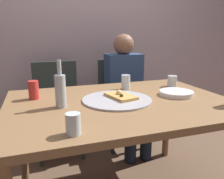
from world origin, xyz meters
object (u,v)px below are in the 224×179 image
object	(u,v)px
wine_bottle	(60,90)
short_glass	(126,82)
wine_glass	(172,81)
chair_left	(57,102)
pizza_tray	(117,100)
dining_table	(121,112)
guest_in_sweater	(127,87)
tumbler_near	(73,124)
soda_can	(34,90)
pizza_slice_last	(121,96)
plate_stack	(176,93)
chair_right	(121,96)

from	to	relation	value
wine_bottle	short_glass	distance (m)	0.60
wine_glass	short_glass	bearing A→B (deg)	175.89
wine_glass	chair_left	world-z (taller)	chair_left
wine_bottle	chair_left	distance (m)	0.98
pizza_tray	short_glass	bearing A→B (deg)	57.65
dining_table	wine_bottle	distance (m)	0.42
pizza_tray	wine_glass	size ratio (longest dim) A/B	5.08
guest_in_sweater	pizza_tray	bearing A→B (deg)	63.29
tumbler_near	pizza_tray	bearing A→B (deg)	49.67
chair_left	tumbler_near	bearing A→B (deg)	88.12
pizza_tray	soda_can	xyz separation A→B (m)	(-0.50, 0.21, 0.05)
pizza_slice_last	pizza_tray	bearing A→B (deg)	-144.31
wine_glass	plate_stack	distance (m)	0.28
pizza_tray	soda_can	distance (m)	0.55
pizza_slice_last	chair_right	world-z (taller)	chair_right
short_glass	chair_left	distance (m)	0.84
dining_table	plate_stack	bearing A→B (deg)	-0.71
dining_table	chair_right	xyz separation A→B (m)	(0.35, 0.91, -0.16)
wine_bottle	wine_glass	size ratio (longest dim) A/B	3.15
pizza_slice_last	wine_bottle	bearing A→B (deg)	-173.56
short_glass	soda_can	distance (m)	0.67
chair_right	guest_in_sweater	size ratio (longest dim) A/B	0.77
plate_stack	chair_left	xyz separation A→B (m)	(-0.74, 0.91, -0.25)
dining_table	pizza_slice_last	distance (m)	0.11
dining_table	wine_bottle	size ratio (longest dim) A/B	5.13
wine_glass	chair_right	world-z (taller)	chair_right
pizza_tray	wine_glass	bearing A→B (deg)	22.70
pizza_slice_last	wine_bottle	distance (m)	0.40
wine_glass	chair_left	bearing A→B (deg)	142.53
pizza_slice_last	wine_glass	world-z (taller)	wine_glass
wine_bottle	guest_in_sweater	world-z (taller)	guest_in_sweater
pizza_tray	chair_right	world-z (taller)	chair_right
pizza_tray	chair_left	size ratio (longest dim) A/B	0.50
dining_table	wine_bottle	world-z (taller)	wine_bottle
dining_table	pizza_slice_last	bearing A→B (deg)	70.63
short_glass	guest_in_sweater	size ratio (longest dim) A/B	0.10
wine_bottle	chair_right	bearing A→B (deg)	51.49
dining_table	plate_stack	xyz separation A→B (m)	(0.41, -0.01, 0.09)
short_glass	plate_stack	bearing A→B (deg)	-45.62
pizza_tray	guest_in_sweater	bearing A→B (deg)	63.29
plate_stack	chair_right	xyz separation A→B (m)	(-0.06, 0.91, -0.25)
dining_table	plate_stack	distance (m)	0.42
soda_can	plate_stack	xyz separation A→B (m)	(0.94, -0.22, -0.05)
soda_can	chair_right	world-z (taller)	chair_right
wine_glass	plate_stack	bearing A→B (deg)	-116.78
soda_can	guest_in_sweater	bearing A→B (deg)	31.42
pizza_slice_last	chair_right	size ratio (longest dim) A/B	0.27
guest_in_sweater	chair_left	bearing A→B (deg)	-12.53
wine_glass	guest_in_sweater	world-z (taller)	guest_in_sweater
dining_table	wine_glass	distance (m)	0.60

